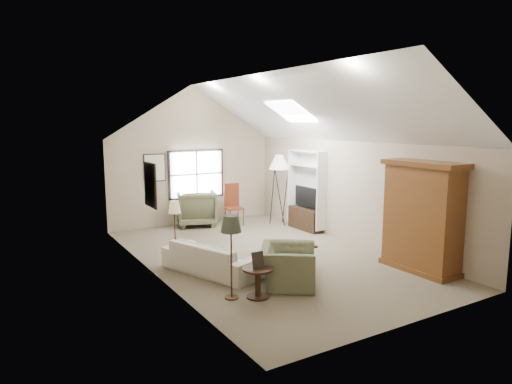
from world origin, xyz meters
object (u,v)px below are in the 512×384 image
armoire (422,217)px  side_table (258,283)px  coffee_table (291,256)px  armchair_near (288,266)px  sofa (212,257)px  side_chair (234,205)px  armchair_far (196,208)px

armoire → side_table: 3.69m
coffee_table → side_table: size_ratio=1.82×
armoire → armchair_near: armoire is taller
armoire → sofa: armoire is taller
side_chair → coffee_table: bearing=-95.5°
coffee_table → side_chair: size_ratio=0.81×
coffee_table → side_chair: side_chair is taller
coffee_table → sofa: bearing=158.4°
armoire → coffee_table: armoire is taller
armchair_far → side_chair: bearing=168.7°
armchair_near → coffee_table: armchair_near is taller
sofa → coffee_table: (1.50, -0.59, -0.06)m
sofa → side_chair: size_ratio=1.76×
armchair_near → side_chair: (1.49, 4.84, 0.23)m
side_table → armchair_far: bearing=76.7°
coffee_table → armchair_far: bearing=90.9°
sofa → coffee_table: 1.61m
side_chair → armchair_near: bearing=-100.4°
sofa → side_table: (0.10, -1.60, -0.04)m
armoire → armchair_far: size_ratio=1.98×
side_table → sofa: bearing=93.6°
armchair_near → sofa: bearing=69.9°
armchair_near → armchair_far: armchair_far is taller
coffee_table → side_table: bearing=-144.2°
armchair_far → side_chair: (0.96, -0.53, 0.09)m
armchair_near → side_table: bearing=143.8°
side_chair → side_table: bearing=-107.5°
side_chair → armoire: bearing=-70.2°
coffee_table → armchair_near: bearing=-128.5°
armchair_far → side_chair: size_ratio=0.93×
armchair_far → sofa: bearing=88.1°
side_table → armchair_near: bearing=17.1°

